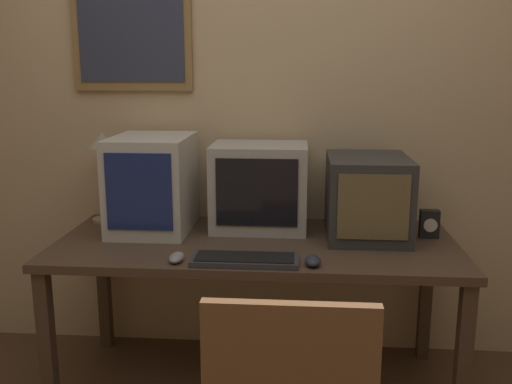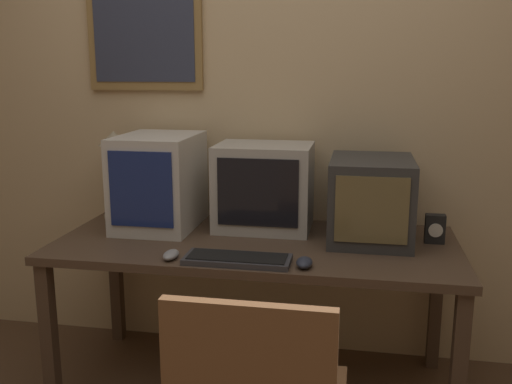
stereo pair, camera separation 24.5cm
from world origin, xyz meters
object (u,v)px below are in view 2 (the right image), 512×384
object	(u,v)px
monitor_center	(264,187)
mouse_far_corner	(171,255)
monitor_left	(159,181)
desk_clock	(435,229)
desk_lamp	(115,153)
monitor_right	(371,199)
mouse_near_keyboard	(304,263)
keyboard_main	(237,259)

from	to	relation	value
monitor_center	mouse_far_corner	size ratio (longest dim) A/B	4.13
monitor_center	mouse_far_corner	bearing A→B (deg)	-119.29
monitor_left	desk_clock	bearing A→B (deg)	-1.82
monitor_left	mouse_far_corner	size ratio (longest dim) A/B	4.37
monitor_center	desk_lamp	xyz separation A→B (m)	(-0.76, 0.05, 0.13)
monitor_right	mouse_far_corner	xyz separation A→B (m)	(-0.78, -0.42, -0.16)
mouse_near_keyboard	mouse_far_corner	distance (m)	0.53
monitor_center	monitor_right	bearing A→B (deg)	-10.09
keyboard_main	mouse_near_keyboard	xyz separation A→B (m)	(0.26, -0.01, 0.01)
monitor_center	monitor_right	xyz separation A→B (m)	(0.49, -0.09, -0.02)
monitor_right	mouse_near_keyboard	size ratio (longest dim) A/B	4.55
monitor_left	desk_lamp	bearing A→B (deg)	156.62
monitor_right	desk_clock	size ratio (longest dim) A/B	3.65
desk_clock	mouse_far_corner	bearing A→B (deg)	-158.86
monitor_right	desk_lamp	size ratio (longest dim) A/B	1.05
monitor_left	desk_clock	xyz separation A→B (m)	(1.26, -0.04, -0.16)
mouse_near_keyboard	desk_clock	xyz separation A→B (m)	(0.52, 0.41, 0.04)
mouse_near_keyboard	mouse_far_corner	bearing A→B (deg)	179.70
mouse_near_keyboard	desk_clock	distance (m)	0.67
monitor_right	desk_lamp	xyz separation A→B (m)	(-1.25, 0.14, 0.15)
monitor_left	keyboard_main	world-z (taller)	monitor_left
monitor_left	mouse_far_corner	world-z (taller)	monitor_left
monitor_center	keyboard_main	size ratio (longest dim) A/B	1.05
mouse_far_corner	desk_lamp	bearing A→B (deg)	129.97
monitor_left	mouse_near_keyboard	xyz separation A→B (m)	(0.73, -0.45, -0.20)
mouse_near_keyboard	desk_clock	world-z (taller)	desk_clock
keyboard_main	mouse_near_keyboard	distance (m)	0.26
desk_clock	desk_lamp	distance (m)	1.56
mouse_near_keyboard	monitor_left	bearing A→B (deg)	148.49
monitor_center	desk_clock	xyz separation A→B (m)	(0.77, -0.10, -0.14)
desk_clock	desk_lamp	xyz separation A→B (m)	(-1.52, 0.16, 0.27)
mouse_near_keyboard	mouse_far_corner	xyz separation A→B (m)	(-0.53, 0.00, -0.00)
keyboard_main	mouse_far_corner	size ratio (longest dim) A/B	3.92
mouse_far_corner	desk_lamp	size ratio (longest dim) A/B	0.24
mouse_far_corner	desk_lamp	xyz separation A→B (m)	(-0.47, 0.56, 0.31)
desk_lamp	keyboard_main	bearing A→B (deg)	-36.84
keyboard_main	desk_clock	distance (m)	0.88
monitor_center	mouse_far_corner	world-z (taller)	monitor_center
monitor_right	keyboard_main	bearing A→B (deg)	-140.98
monitor_center	desk_clock	bearing A→B (deg)	-7.52
monitor_center	mouse_far_corner	distance (m)	0.61
mouse_near_keyboard	monitor_center	bearing A→B (deg)	115.61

